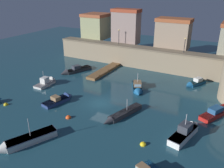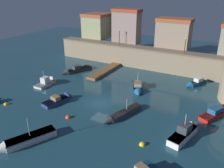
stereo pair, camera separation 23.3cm
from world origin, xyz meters
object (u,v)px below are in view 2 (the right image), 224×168
moored_boat_8 (61,99)px  mooring_buoy_2 (68,118)px  quay_lamp_0 (119,34)px  mooring_buoy_0 (142,145)px  moored_boat_0 (121,115)px  quay_lamp_1 (185,43)px  moored_boat_5 (48,82)px  moored_boat_10 (74,70)px  moored_boat_1 (186,131)px  moored_boat_4 (138,88)px  moored_boat_9 (195,83)px  mooring_buoy_1 (6,105)px  moored_boat_2 (219,111)px  moored_boat_6 (23,141)px

moored_boat_8 → mooring_buoy_2: (4.20, -3.41, -0.35)m
quay_lamp_0 → mooring_buoy_2: (5.10, -24.72, -6.64)m
moored_boat_8 → mooring_buoy_0: moored_boat_8 is taller
quay_lamp_0 → moored_boat_0: quay_lamp_0 is taller
quay_lamp_1 → mooring_buoy_2: 27.17m
moored_boat_5 → moored_boat_8: (6.58, -4.28, -0.04)m
moored_boat_10 → mooring_buoy_0: (21.51, -15.45, -0.38)m
moored_boat_8 → moored_boat_1: bearing=-77.2°
quay_lamp_0 → moored_boat_4: quay_lamp_0 is taller
quay_lamp_1 → moored_boat_10: 22.83m
quay_lamp_0 → moored_boat_9: bearing=-15.1°
moored_boat_4 → mooring_buoy_1: moored_boat_4 is taller
quay_lamp_1 → moored_boat_8: bearing=-122.3°
quay_lamp_0 → moored_boat_10: bearing=-118.6°
moored_boat_1 → moored_boat_8: size_ratio=1.19×
moored_boat_1 → moored_boat_9: bearing=20.5°
quay_lamp_0 → moored_boat_1: (19.98, -21.04, -6.04)m
moored_boat_5 → moored_boat_8: moored_boat_5 is taller
moored_boat_2 → mooring_buoy_0: 13.44m
mooring_buoy_2 → moored_boat_10: bearing=125.1°
moored_boat_0 → moored_boat_2: size_ratio=1.02×
moored_boat_9 → moored_boat_10: moored_boat_10 is taller
mooring_buoy_2 → moored_boat_1: bearing=13.9°
moored_boat_6 → mooring_buoy_2: (0.78, 7.01, -0.44)m
moored_boat_0 → moored_boat_1: 8.73m
moored_boat_5 → moored_boat_9: moored_boat_5 is taller
moored_boat_8 → moored_boat_9: 23.66m
quay_lamp_0 → moored_boat_1: 29.64m
quay_lamp_0 → moored_boat_1: bearing=-46.5°
mooring_buoy_2 → mooring_buoy_0: bearing=-2.8°
moored_boat_0 → moored_boat_6: bearing=-16.5°
moored_boat_5 → moored_boat_6: bearing=-146.9°
quay_lamp_1 → moored_boat_1: bearing=-75.0°
moored_boat_9 → mooring_buoy_2: (-12.76, -19.91, -0.39)m
moored_boat_2 → moored_boat_10: (-28.24, 3.82, -0.06)m
moored_boat_1 → moored_boat_6: moored_boat_1 is taller
quay_lamp_1 → moored_boat_5: (-20.03, -17.03, -6.04)m
moored_boat_5 → mooring_buoy_0: 23.34m
moored_boat_6 → moored_boat_4: bearing=-170.2°
moored_boat_1 → moored_boat_2: (2.90, 7.40, -0.15)m
moored_boat_8 → mooring_buoy_1: size_ratio=8.13×
quay_lamp_1 → moored_boat_1: size_ratio=0.45×
quay_lamp_1 → mooring_buoy_0: bearing=-85.9°
moored_boat_4 → mooring_buoy_0: size_ratio=8.13×
moored_boat_6 → moored_boat_1: bearing=149.3°
quay_lamp_0 → mooring_buoy_0: bearing=-57.4°
moored_boat_0 → mooring_buoy_0: moored_boat_0 is taller
moored_boat_6 → mooring_buoy_1: (-9.83, 5.44, -0.44)m
moored_boat_10 → mooring_buoy_0: size_ratio=9.96×
moored_boat_4 → moored_boat_0: bearing=-17.9°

